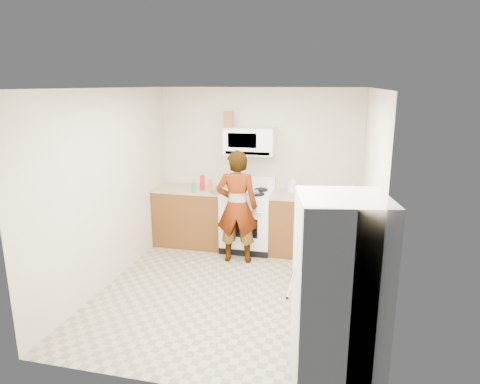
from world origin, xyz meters
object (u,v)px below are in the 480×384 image
(microwave, at_px, (250,141))
(person, at_px, (237,207))
(gas_range, at_px, (248,219))
(kettle, at_px, (292,186))
(saucepan, at_px, (238,184))
(fridge, at_px, (338,296))

(microwave, distance_m, person, 1.08)
(microwave, height_order, person, microwave)
(gas_range, xyz_separation_m, microwave, (0.00, 0.13, 1.21))
(kettle, bearing_deg, saucepan, -175.67)
(microwave, relative_size, kettle, 4.76)
(saucepan, bearing_deg, person, -77.35)
(gas_range, xyz_separation_m, kettle, (0.67, 0.16, 0.53))
(microwave, distance_m, fridge, 3.49)
(microwave, relative_size, person, 0.46)
(gas_range, distance_m, fridge, 3.29)
(gas_range, bearing_deg, saucepan, 141.77)
(gas_range, bearing_deg, kettle, 13.92)
(kettle, xyz_separation_m, saucepan, (-0.86, -0.01, -0.00))
(gas_range, relative_size, microwave, 1.49)
(microwave, height_order, saucepan, microwave)
(kettle, relative_size, saucepan, 0.78)
(microwave, relative_size, saucepan, 3.70)
(microwave, bearing_deg, gas_range, -90.00)
(fridge, distance_m, kettle, 3.20)
(microwave, height_order, fridge, microwave)
(person, bearing_deg, microwave, -101.21)
(fridge, bearing_deg, kettle, 92.25)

